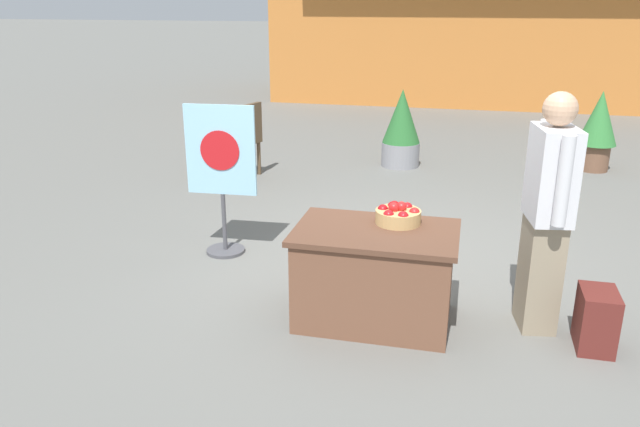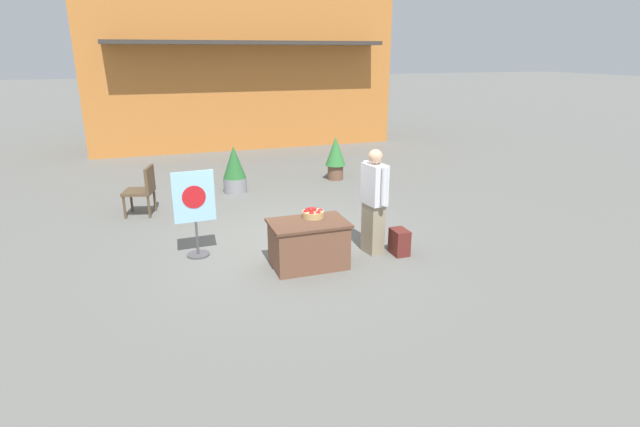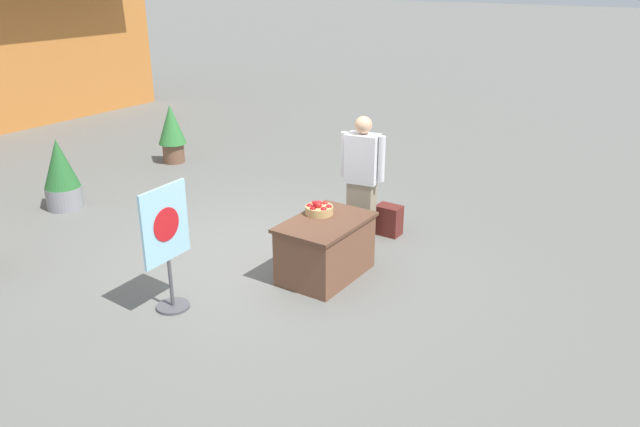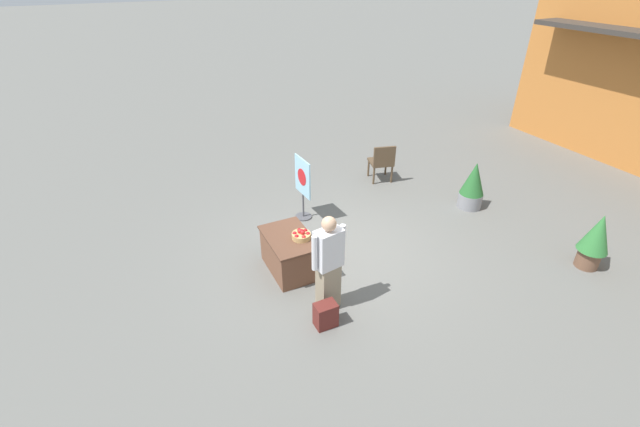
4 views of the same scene
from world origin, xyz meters
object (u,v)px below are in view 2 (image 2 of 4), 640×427
(backpack, at_px, (399,242))
(potted_plant_near_left, at_px, (234,169))
(potted_plant_far_left, at_px, (336,156))
(display_table, at_px, (309,244))
(person_visitor, at_px, (374,201))
(poster_board, at_px, (195,209))
(patio_chair, at_px, (143,188))
(apple_basket, at_px, (313,213))

(backpack, xyz_separation_m, potted_plant_near_left, (-1.87, 4.62, 0.33))
(backpack, distance_m, potted_plant_far_left, 5.09)
(backpack, distance_m, potted_plant_near_left, 5.00)
(display_table, relative_size, potted_plant_far_left, 1.06)
(person_visitor, xyz_separation_m, poster_board, (-2.73, 0.77, -0.09))
(person_visitor, height_order, backpack, person_visitor)
(person_visitor, bearing_deg, backpack, 138.95)
(patio_chair, height_order, potted_plant_far_left, potted_plant_far_left)
(display_table, bearing_deg, potted_plant_near_left, 94.21)
(poster_board, xyz_separation_m, potted_plant_near_left, (1.23, 3.62, -0.24))
(display_table, distance_m, backpack, 1.54)
(poster_board, relative_size, potted_plant_near_left, 1.28)
(display_table, xyz_separation_m, person_visitor, (1.16, 0.19, 0.51))
(backpack, relative_size, patio_chair, 0.43)
(patio_chair, bearing_deg, poster_board, 122.16)
(display_table, relative_size, patio_chair, 1.19)
(person_visitor, distance_m, backpack, 0.79)
(backpack, xyz_separation_m, patio_chair, (-3.88, 3.52, 0.35))
(patio_chair, bearing_deg, potted_plant_far_left, -147.19)
(potted_plant_near_left, bearing_deg, patio_chair, -151.13)
(person_visitor, distance_m, patio_chair, 4.82)
(potted_plant_near_left, relative_size, potted_plant_far_left, 0.99)
(poster_board, relative_size, patio_chair, 1.42)
(display_table, height_order, apple_basket, apple_basket)
(display_table, xyz_separation_m, backpack, (1.53, -0.04, -0.15))
(backpack, relative_size, potted_plant_far_left, 0.38)
(backpack, bearing_deg, display_table, 178.52)
(potted_plant_near_left, xyz_separation_m, potted_plant_far_left, (2.65, 0.39, 0.07))
(backpack, height_order, potted_plant_far_left, potted_plant_far_left)
(display_table, distance_m, potted_plant_near_left, 4.60)
(apple_basket, height_order, patio_chair, patio_chair)
(poster_board, bearing_deg, potted_plant_far_left, 132.67)
(poster_board, height_order, potted_plant_near_left, poster_board)
(person_visitor, xyz_separation_m, backpack, (0.37, -0.23, -0.66))
(person_visitor, relative_size, poster_board, 1.22)
(patio_chair, distance_m, potted_plant_near_left, 2.29)
(display_table, bearing_deg, patio_chair, 123.99)
(apple_basket, relative_size, backpack, 0.79)
(patio_chair, bearing_deg, apple_basket, 141.89)
(apple_basket, height_order, person_visitor, person_visitor)
(apple_basket, xyz_separation_m, backpack, (1.40, -0.22, -0.57))
(backpack, bearing_deg, potted_plant_near_left, 112.00)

